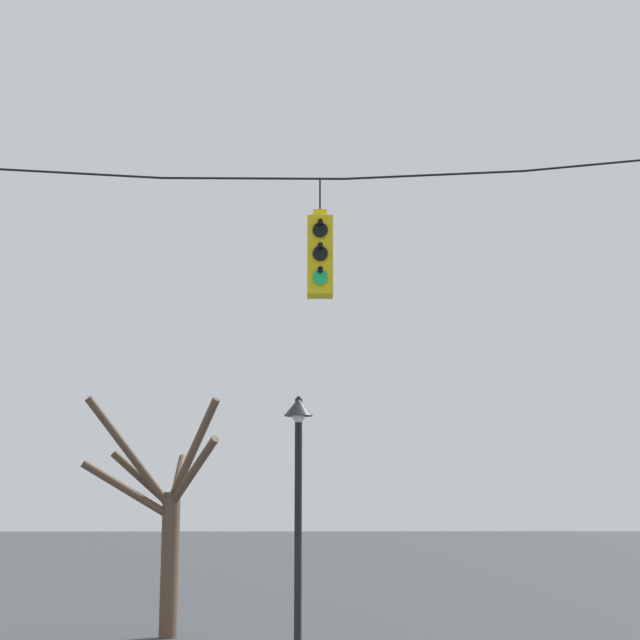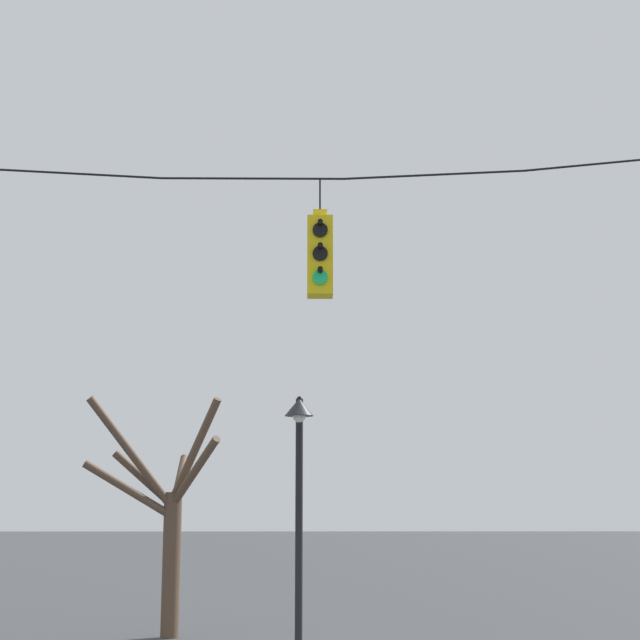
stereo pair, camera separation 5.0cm
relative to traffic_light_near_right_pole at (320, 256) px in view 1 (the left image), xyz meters
name	(u,v)px [view 1 (the left image)]	position (x,y,z in m)	size (l,w,h in m)	color
span_wire	(253,161)	(-0.91, 0.01, 1.33)	(17.24, 0.03, 0.78)	black
traffic_light_near_right_pole	(320,256)	(0.00, 0.00, 0.00)	(0.34, 0.46, 1.62)	yellow
street_lamp	(298,465)	(-0.30, 3.07, -2.64)	(0.46, 0.80, 4.25)	black
bare_tree	(165,519)	(-2.97, 7.20, -3.52)	(2.82, 2.90, 4.64)	brown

